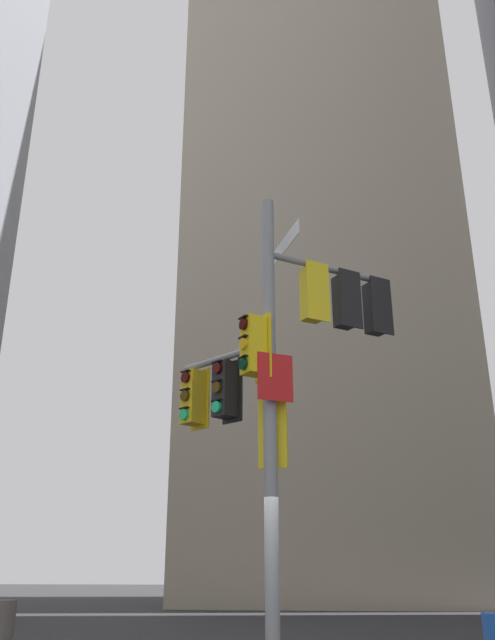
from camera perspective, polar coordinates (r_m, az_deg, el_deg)
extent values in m
cube|color=tan|center=(37.89, 6.17, 7.21)|extent=(13.25, 13.25, 38.42)
cylinder|color=gray|center=(10.86, 1.97, -7.73)|extent=(0.22, 0.22, 7.82)
cylinder|color=gray|center=(12.48, 7.08, 4.42)|extent=(2.26, 1.59, 0.12)
cylinder|color=gray|center=(11.88, -1.94, -3.26)|extent=(1.76, 1.43, 0.12)
cube|color=yellow|center=(11.88, 6.17, 2.55)|extent=(0.41, 0.29, 1.14)
cube|color=yellow|center=(12.02, 5.66, 2.23)|extent=(0.47, 0.47, 1.00)
cylinder|color=#360605|center=(12.32, 5.09, 3.41)|extent=(0.20, 0.16, 0.20)
cube|color=black|center=(12.37, 5.05, 3.91)|extent=(0.22, 0.18, 0.02)
cylinder|color=yellow|center=(12.18, 5.14, 1.91)|extent=(0.20, 0.16, 0.20)
cube|color=black|center=(12.23, 5.11, 2.42)|extent=(0.22, 0.18, 0.02)
cylinder|color=#06311C|center=(12.05, 5.19, 0.37)|extent=(0.20, 0.16, 0.20)
cube|color=black|center=(12.09, 5.16, 0.89)|extent=(0.22, 0.18, 0.02)
cube|color=black|center=(12.28, 8.98, 1.89)|extent=(0.41, 0.29, 1.14)
cube|color=black|center=(12.42, 8.45, 1.59)|extent=(0.47, 0.47, 1.00)
cylinder|color=red|center=(12.70, 7.84, 2.75)|extent=(0.20, 0.16, 0.20)
cube|color=black|center=(12.75, 7.80, 3.24)|extent=(0.22, 0.18, 0.02)
cylinder|color=#3C2C06|center=(12.57, 7.92, 1.29)|extent=(0.20, 0.16, 0.20)
cube|color=black|center=(12.62, 7.87, 1.78)|extent=(0.22, 0.18, 0.02)
cylinder|color=#06311C|center=(12.44, 8.00, -0.20)|extent=(0.20, 0.16, 0.20)
cube|color=black|center=(12.49, 7.95, 0.30)|extent=(0.22, 0.18, 0.02)
cube|color=black|center=(12.71, 11.61, 1.27)|extent=(0.41, 0.29, 1.14)
cube|color=black|center=(12.84, 11.07, 0.99)|extent=(0.47, 0.47, 1.00)
cylinder|color=#360605|center=(13.12, 10.42, 2.13)|extent=(0.20, 0.16, 0.20)
cube|color=black|center=(13.17, 10.37, 2.60)|extent=(0.22, 0.18, 0.02)
cylinder|color=yellow|center=(12.98, 10.52, 0.70)|extent=(0.20, 0.16, 0.20)
cube|color=black|center=(13.03, 10.47, 1.19)|extent=(0.22, 0.18, 0.02)
cylinder|color=#06311C|center=(12.86, 10.62, -0.75)|extent=(0.20, 0.16, 0.20)
cube|color=black|center=(12.91, 10.57, -0.25)|extent=(0.22, 0.18, 0.02)
cube|color=black|center=(11.84, -1.31, -6.23)|extent=(0.40, 0.32, 1.14)
cube|color=black|center=(11.71, -1.97, -6.06)|extent=(0.48, 0.48, 1.00)
cylinder|color=#360605|center=(11.67, -2.66, -4.22)|extent=(0.19, 0.17, 0.20)
cube|color=black|center=(11.71, -2.67, -3.65)|extent=(0.22, 0.19, 0.02)
cylinder|color=#3C2C06|center=(11.58, -2.69, -5.87)|extent=(0.19, 0.17, 0.20)
cube|color=black|center=(11.61, -2.70, -5.30)|extent=(0.22, 0.19, 0.02)
cylinder|color=#19C672|center=(11.49, -2.72, -7.56)|extent=(0.19, 0.17, 0.20)
cube|color=black|center=(11.52, -2.73, -6.97)|extent=(0.22, 0.19, 0.02)
cube|color=gold|center=(12.45, -4.11, -6.91)|extent=(0.40, 0.32, 1.14)
cube|color=gold|center=(12.33, -4.77, -6.76)|extent=(0.48, 0.48, 1.00)
cylinder|color=#360605|center=(12.29, -5.42, -5.00)|extent=(0.19, 0.17, 0.20)
cube|color=black|center=(12.32, -5.43, -4.46)|extent=(0.22, 0.19, 0.02)
cylinder|color=#3C2C06|center=(12.20, -5.48, -6.58)|extent=(0.19, 0.17, 0.20)
cube|color=black|center=(12.23, -5.48, -6.03)|extent=(0.22, 0.19, 0.02)
cylinder|color=#19C672|center=(12.12, -5.54, -8.19)|extent=(0.19, 0.17, 0.20)
cube|color=black|center=(12.14, -5.54, -7.63)|extent=(0.22, 0.19, 0.02)
cube|color=yellow|center=(10.89, 2.18, -9.83)|extent=(0.48, 0.13, 1.14)
cube|color=yellow|center=(11.07, 2.45, -10.00)|extent=(0.40, 0.40, 1.00)
cylinder|color=#360605|center=(11.33, 2.71, -8.45)|extent=(0.21, 0.10, 0.20)
cube|color=black|center=(11.36, 2.70, -7.86)|extent=(0.23, 0.12, 0.02)
cylinder|color=#3C2C06|center=(11.26, 2.74, -10.18)|extent=(0.21, 0.10, 0.20)
cube|color=black|center=(11.29, 2.74, -9.59)|extent=(0.23, 0.12, 0.02)
cylinder|color=#19C672|center=(11.20, 2.77, -11.94)|extent=(0.21, 0.10, 0.20)
cube|color=black|center=(11.22, 2.77, -11.34)|extent=(0.23, 0.12, 0.02)
cube|color=yellow|center=(11.08, 1.37, -2.42)|extent=(0.31, 0.40, 1.14)
cube|color=yellow|center=(10.98, 0.53, -2.26)|extent=(0.48, 0.48, 1.00)
cylinder|color=#360605|center=(11.00, -0.36, -0.36)|extent=(0.17, 0.20, 0.20)
cube|color=black|center=(11.04, -0.39, 0.23)|extent=(0.19, 0.22, 0.02)
cylinder|color=yellow|center=(10.88, -0.37, -2.09)|extent=(0.17, 0.20, 0.20)
cube|color=black|center=(10.92, -0.39, -1.49)|extent=(0.19, 0.22, 0.02)
cylinder|color=#06311C|center=(10.78, -0.37, -3.85)|extent=(0.17, 0.20, 0.20)
cube|color=black|center=(10.81, -0.40, -3.24)|extent=(0.19, 0.22, 0.02)
cube|color=white|center=(12.06, 3.38, 6.74)|extent=(0.51, 1.22, 0.28)
cube|color=#19479E|center=(12.06, 3.38, 6.74)|extent=(0.49, 1.19, 0.24)
cube|color=red|center=(10.79, 2.43, -4.98)|extent=(0.57, 0.33, 0.80)
cube|color=white|center=(10.79, 2.43, -4.98)|extent=(0.53, 0.30, 0.76)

